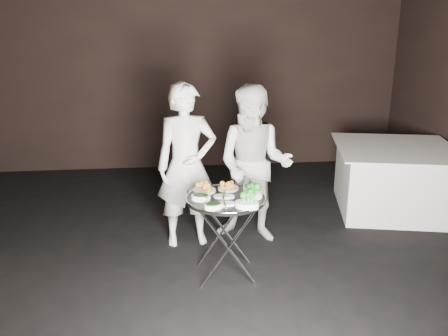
{
  "coord_description": "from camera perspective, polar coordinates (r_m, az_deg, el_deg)",
  "views": [
    {
      "loc": [
        -0.39,
        -3.54,
        2.17
      ],
      "look_at": [
        0.03,
        0.33,
        0.95
      ],
      "focal_mm": 38.0,
      "sensor_mm": 36.0,
      "label": 1
    }
  ],
  "objects": [
    {
      "name": "waiter_right",
      "position": [
        4.71,
        3.67,
        0.37
      ],
      "size": [
        0.93,
        0.84,
        1.59
      ],
      "primitive_type": "imported",
      "rotation": [
        0.0,
        0.0,
        -0.36
      ],
      "color": "silver",
      "rests_on": "floor"
    },
    {
      "name": "asparagus_plate_a",
      "position": [
        4.0,
        0.02,
        -3.36
      ],
      "size": [
        0.19,
        0.12,
        0.04
      ],
      "rotation": [
        0.0,
        0.0,
        -0.14
      ],
      "color": "white",
      "rests_on": "serving_tray"
    },
    {
      "name": "broccoli_bowl_a",
      "position": [
        3.99,
        3.38,
        -3.17
      ],
      "size": [
        0.23,
        0.2,
        0.08
      ],
      "rotation": [
        0.0,
        0.0,
        0.38
      ],
      "color": "white",
      "rests_on": "serving_tray"
    },
    {
      "name": "broccoli_bowl_b",
      "position": [
        3.79,
        2.77,
        -4.27
      ],
      "size": [
        0.22,
        0.19,
        0.08
      ],
      "rotation": [
        0.0,
        0.0,
        -0.32
      ],
      "color": "white",
      "rests_on": "serving_tray"
    },
    {
      "name": "asparagus_plate_b",
      "position": [
        3.85,
        0.06,
        -4.24
      ],
      "size": [
        0.18,
        0.1,
        0.04
      ],
      "rotation": [
        0.0,
        0.0,
        -0.03
      ],
      "color": "white",
      "rests_on": "serving_tray"
    },
    {
      "name": "wall_back",
      "position": [
        7.11,
        -3.12,
        12.0
      ],
      "size": [
        6.0,
        0.05,
        3.0
      ],
      "primitive_type": "cube",
      "color": "black",
      "rests_on": "floor"
    },
    {
      "name": "potato_plate_b",
      "position": [
        4.19,
        0.51,
        -2.2
      ],
      "size": [
        0.18,
        0.18,
        0.07
      ],
      "rotation": [
        0.0,
        0.0,
        -0.28
      ],
      "color": "beige",
      "rests_on": "serving_tray"
    },
    {
      "name": "tray_stand",
      "position": [
        4.14,
        0.23,
        -7.86
      ],
      "size": [
        0.49,
        0.41,
        0.72
      ],
      "rotation": [
        0.0,
        0.0,
        0.03
      ],
      "color": "silver",
      "rests_on": "floor"
    },
    {
      "name": "spinach_bowl_a",
      "position": [
        3.95,
        -2.8,
        -3.47
      ],
      "size": [
        0.18,
        0.15,
        0.07
      ],
      "rotation": [
        0.0,
        0.0,
        -0.29
      ],
      "color": "white",
      "rests_on": "serving_tray"
    },
    {
      "name": "waiter_left",
      "position": [
        4.63,
        -4.51,
        0.26
      ],
      "size": [
        0.63,
        0.45,
        1.62
      ],
      "primitive_type": "imported",
      "rotation": [
        0.0,
        0.0,
        0.12
      ],
      "color": "silver",
      "rests_on": "floor"
    },
    {
      "name": "floor",
      "position": [
        4.19,
        0.05,
        -14.22
      ],
      "size": [
        6.0,
        7.0,
        0.05
      ],
      "primitive_type": "cube",
      "color": "black",
      "rests_on": "ground"
    },
    {
      "name": "spinach_bowl_b",
      "position": [
        3.77,
        -1.27,
        -4.53
      ],
      "size": [
        0.18,
        0.14,
        0.06
      ],
      "rotation": [
        0.0,
        0.0,
        0.34
      ],
      "color": "white",
      "rests_on": "serving_tray"
    },
    {
      "name": "greens_bowl",
      "position": [
        4.14,
        3.22,
        -2.4
      ],
      "size": [
        0.14,
        0.14,
        0.08
      ],
      "rotation": [
        0.0,
        0.0,
        -0.33
      ],
      "color": "white",
      "rests_on": "serving_tray"
    },
    {
      "name": "potato_plate_a",
      "position": [
        4.14,
        -2.38,
        -2.41
      ],
      "size": [
        0.2,
        0.2,
        0.07
      ],
      "rotation": [
        0.0,
        0.0,
        0.17
      ],
      "color": "beige",
      "rests_on": "serving_tray"
    },
    {
      "name": "serving_utensils",
      "position": [
        4.06,
        0.36,
        -2.61
      ],
      "size": [
        0.57,
        0.41,
        0.01
      ],
      "color": "silver",
      "rests_on": "serving_tray"
    },
    {
      "name": "serving_tray",
      "position": [
        4.01,
        0.23,
        -3.7
      ],
      "size": [
        0.69,
        0.69,
        0.04
      ],
      "color": "black",
      "rests_on": "tray_stand"
    },
    {
      "name": "dining_table",
      "position": [
        5.91,
        19.7,
        -1.22
      ],
      "size": [
        1.34,
        1.34,
        0.77
      ],
      "rotation": [
        0.0,
        0.0,
        -0.22
      ],
      "color": "white",
      "rests_on": "floor"
    }
  ]
}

